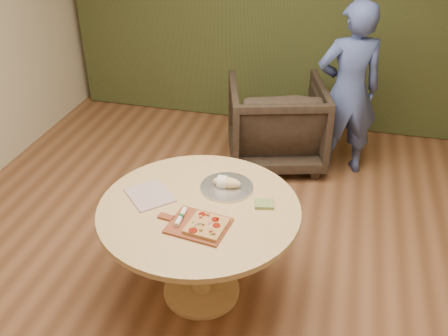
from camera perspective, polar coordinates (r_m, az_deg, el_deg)
name	(u,v)px	position (r m, az deg, el deg)	size (l,w,h in m)	color
room_shell	(212,116)	(2.82, -1.37, 5.91)	(5.04, 6.04, 2.84)	brown
pedestal_table	(200,224)	(3.27, -2.80, -6.40)	(1.30, 1.30, 0.75)	tan
pizza_paddle	(197,225)	(3.02, -3.10, -6.54)	(0.46, 0.33, 0.01)	brown
flatbread_pizza	(206,226)	(2.99, -2.01, -6.61)	(0.25, 0.25, 0.04)	tan
cutlery_roll	(181,217)	(3.06, -4.96, -5.55)	(0.03, 0.20, 0.03)	white
newspaper	(150,195)	(3.31, -8.51, -3.07)	(0.30, 0.25, 0.01)	silver
serving_tray	(227,187)	(3.35, 0.31, -2.19)	(0.36, 0.36, 0.02)	silver
bread_roll	(225,182)	(3.33, 0.17, -1.65)	(0.19, 0.09, 0.09)	beige
green_packet	(264,204)	(3.20, 4.62, -4.11)	(0.12, 0.10, 0.02)	#576C30
armchair	(276,119)	(4.93, 5.98, 5.59)	(0.90, 0.85, 0.93)	black
person_standing	(348,91)	(4.73, 14.02, 8.50)	(0.61, 0.40, 1.66)	#3E4F8C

